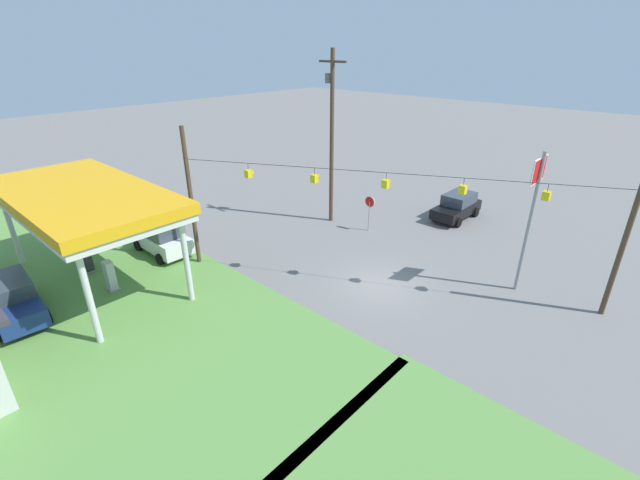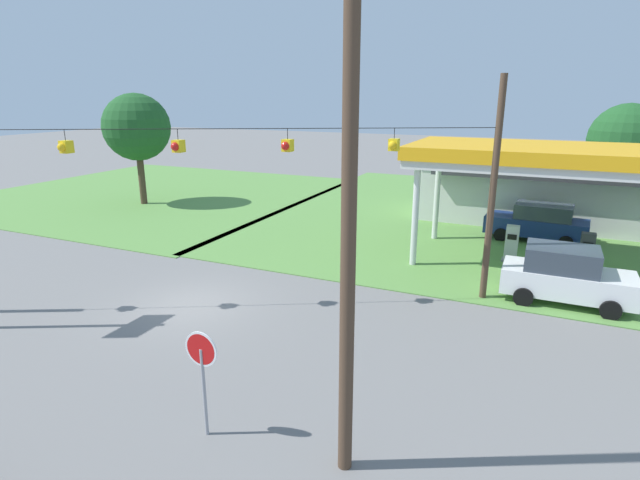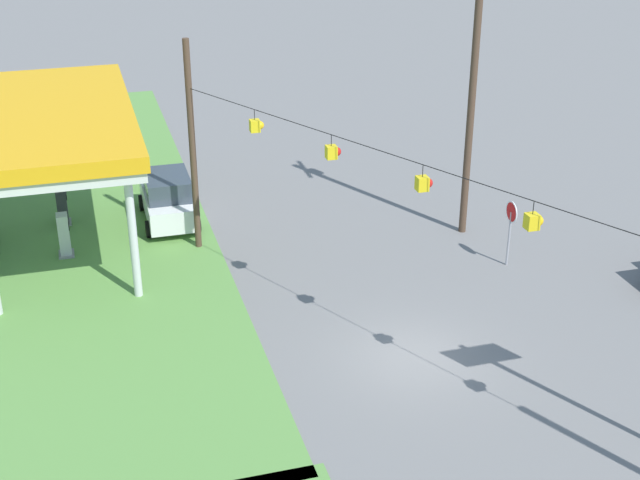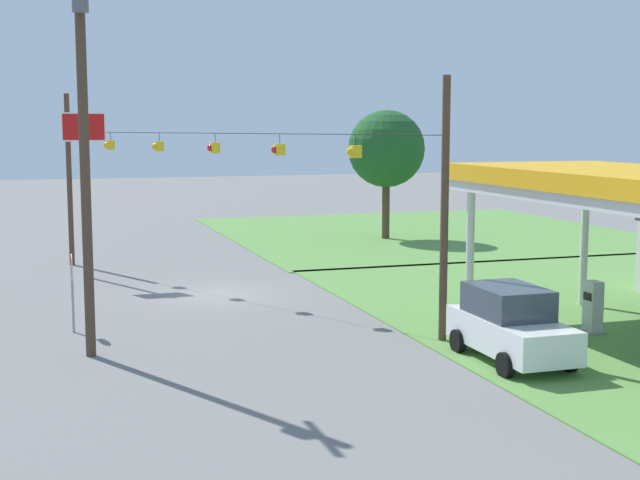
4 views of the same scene
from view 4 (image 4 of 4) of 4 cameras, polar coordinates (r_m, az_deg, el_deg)
ground_plane at (r=34.58m, az=-6.58°, el=-3.50°), size 160.00×160.00×0.00m
grass_verge_opposite_corner at (r=54.63m, az=6.69°, el=0.49°), size 24.00×24.00×0.04m
gas_station_canopy at (r=27.35m, az=19.15°, el=3.24°), size 12.15×5.95×5.20m
fuel_pump_near at (r=29.06m, az=17.06°, el=-4.25°), size 0.71×0.56×1.68m
car_at_pumps_front at (r=25.13m, az=12.09°, el=-5.31°), size 4.40×2.13×2.07m
stop_sign_roadside at (r=28.90m, az=-15.59°, el=-2.20°), size 0.80×0.08×2.50m
stop_sign_overhead at (r=38.91m, az=-14.84°, el=5.08°), size 0.22×1.82×7.32m
utility_pole_main at (r=25.36m, az=-14.89°, el=6.97°), size 2.20×0.44×11.56m
signal_span_gantry at (r=34.03m, az=-6.72°, el=3.82°), size 19.11×10.24×7.93m
tree_west_verge at (r=50.97m, az=4.27°, el=5.82°), size 4.38×4.38×7.37m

